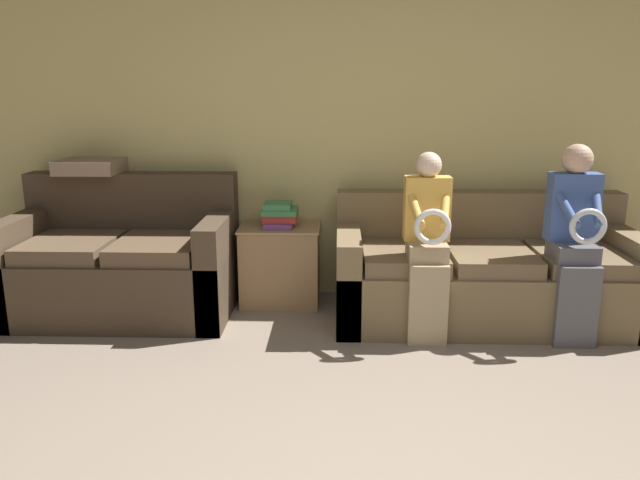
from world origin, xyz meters
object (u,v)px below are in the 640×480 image
couch_side (124,265)px  child_left_seated (428,239)px  child_right_seated (575,235)px  throw_pillow (92,166)px  book_stack (280,215)px  couch_main (484,275)px  side_shelf (280,263)px

couch_side → child_left_seated: child_left_seated is taller
child_left_seated → child_right_seated: (0.92, 0.01, 0.04)m
child_left_seated → throw_pillow: bearing=163.4°
book_stack → couch_main: bearing=-10.2°
child_left_seated → child_right_seated: bearing=0.4°
child_left_seated → book_stack: child_left_seated is taller
child_right_seated → throw_pillow: (-3.30, 0.71, 0.33)m
child_right_seated → side_shelf: child_right_seated is taller
couch_main → couch_side: bearing=179.2°
couch_side → book_stack: (1.10, 0.23, 0.33)m
couch_main → side_shelf: bearing=169.9°
side_shelf → book_stack: 0.37m
side_shelf → throw_pillow: size_ratio=1.36×
couch_side → book_stack: 1.17m
couch_side → couch_main: bearing=-0.8°
child_right_seated → book_stack: child_right_seated is taller
couch_side → throw_pillow: (-0.29, 0.30, 0.67)m
child_left_seated → child_right_seated: 0.92m
child_right_seated → book_stack: 2.01m
child_left_seated → book_stack: bearing=147.4°
child_right_seated → book_stack: size_ratio=4.12×
side_shelf → book_stack: book_stack is taller
couch_side → throw_pillow: throw_pillow is taller
side_shelf → child_right_seated: bearing=-18.2°
child_right_seated → throw_pillow: bearing=167.9°
couch_main → couch_side: couch_side is taller
couch_main → child_left_seated: (-0.46, -0.37, 0.35)m
couch_main → couch_side: 2.55m
book_stack → couch_side: bearing=-168.4°
couch_main → couch_side: size_ratio=1.33×
child_left_seated → book_stack: size_ratio=3.95×
child_left_seated → child_right_seated: child_right_seated is taller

